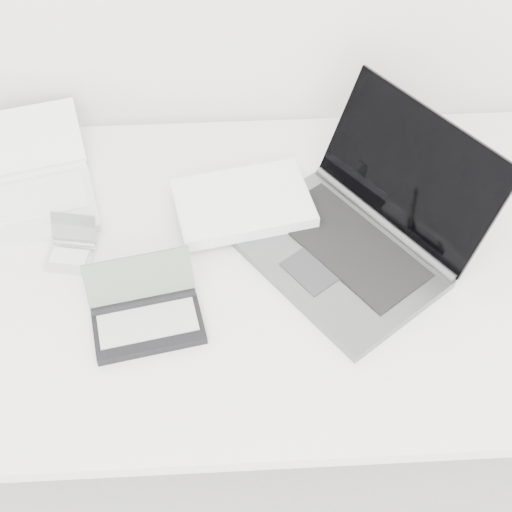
{
  "coord_description": "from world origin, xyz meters",
  "views": [
    {
      "loc": [
        -0.07,
        0.71,
        1.78
      ],
      "look_at": [
        -0.03,
        1.51,
        0.79
      ],
      "focal_mm": 50.0,
      "sensor_mm": 36.0,
      "label": 1
    }
  ],
  "objects_px": {
    "laptop_large": "(322,223)",
    "netbook_open_white": "(26,189)",
    "palmtop_charcoal": "(146,315)",
    "desk": "(270,274)"
  },
  "relations": [
    {
      "from": "laptop_large",
      "to": "netbook_open_white",
      "type": "relative_size",
      "value": 1.57
    },
    {
      "from": "netbook_open_white",
      "to": "palmtop_charcoal",
      "type": "bearing_deg",
      "value": -65.08
    },
    {
      "from": "netbook_open_white",
      "to": "palmtop_charcoal",
      "type": "height_order",
      "value": "palmtop_charcoal"
    },
    {
      "from": "desk",
      "to": "netbook_open_white",
      "type": "xyz_separation_m",
      "value": [
        -0.48,
        0.19,
        0.07
      ]
    },
    {
      "from": "laptop_large",
      "to": "palmtop_charcoal",
      "type": "distance_m",
      "value": 0.37
    },
    {
      "from": "laptop_large",
      "to": "netbook_open_white",
      "type": "bearing_deg",
      "value": -139.94
    },
    {
      "from": "netbook_open_white",
      "to": "palmtop_charcoal",
      "type": "relative_size",
      "value": 1.82
    },
    {
      "from": "desk",
      "to": "netbook_open_white",
      "type": "bearing_deg",
      "value": 158.34
    },
    {
      "from": "desk",
      "to": "laptop_large",
      "type": "distance_m",
      "value": 0.14
    },
    {
      "from": "palmtop_charcoal",
      "to": "netbook_open_white",
      "type": "bearing_deg",
      "value": 117.59
    }
  ]
}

